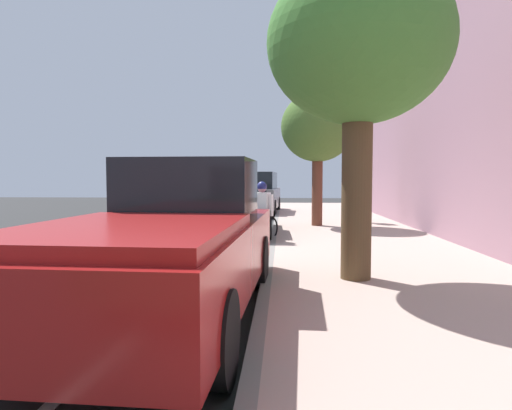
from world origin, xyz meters
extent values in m
plane|color=#2A2A2A|center=(0.00, 0.00, 0.00)|extent=(54.81, 54.81, 0.00)
cube|color=#B79E91|center=(3.98, 0.00, 0.07)|extent=(4.26, 34.26, 0.14)
cube|color=gray|center=(1.78, 0.00, 0.07)|extent=(0.16, 34.26, 0.14)
cube|color=white|center=(-3.12, -3.43, 0.00)|extent=(0.14, 2.20, 0.01)
cube|color=white|center=(-3.12, 0.77, 0.00)|extent=(0.14, 2.20, 0.01)
cube|color=white|center=(-3.12, 4.97, 0.00)|extent=(0.14, 2.20, 0.01)
cube|color=white|center=(-3.12, 9.17, 0.00)|extent=(0.14, 2.20, 0.01)
cube|color=white|center=(-3.12, 13.37, 0.00)|extent=(0.14, 2.20, 0.01)
cube|color=white|center=(0.31, 0.00, 0.00)|extent=(0.12, 34.26, 0.01)
cube|color=gray|center=(6.36, 0.00, 3.12)|extent=(0.50, 34.26, 6.24)
cube|color=maroon|center=(0.70, -6.19, 0.75)|extent=(2.19, 5.38, 0.80)
cube|color=black|center=(0.74, -5.27, 1.55)|extent=(1.79, 1.58, 0.80)
cube|color=maroon|center=(0.64, -7.38, 1.21)|extent=(1.98, 2.73, 0.12)
cylinder|color=black|center=(1.67, -4.59, 0.40)|extent=(0.26, 0.81, 0.80)
cylinder|color=black|center=(-0.13, -4.51, 0.40)|extent=(0.26, 0.81, 0.80)
cylinder|color=black|center=(1.52, -7.87, 0.40)|extent=(0.26, 0.81, 0.80)
cylinder|color=black|center=(-0.28, -7.79, 0.40)|extent=(0.26, 0.81, 0.80)
cube|color=black|center=(0.78, 1.34, 0.60)|extent=(1.89, 4.45, 0.64)
cube|color=black|center=(0.78, 1.34, 1.22)|extent=(1.61, 2.14, 0.60)
cylinder|color=black|center=(1.55, 2.72, 0.33)|extent=(0.24, 0.67, 0.66)
cylinder|color=black|center=(-0.07, 2.68, 0.33)|extent=(0.24, 0.67, 0.66)
cylinder|color=black|center=(1.63, 0.00, 0.33)|extent=(0.24, 0.67, 0.66)
cylinder|color=black|center=(0.01, -0.05, 0.33)|extent=(0.24, 0.67, 0.66)
cube|color=slate|center=(0.82, 9.38, 0.78)|extent=(2.15, 4.79, 0.90)
cube|color=black|center=(0.82, 9.38, 1.61)|extent=(1.83, 3.18, 0.76)
cylinder|color=black|center=(1.77, 10.79, 0.38)|extent=(0.26, 0.77, 0.76)
cylinder|color=black|center=(0.02, 10.88, 0.38)|extent=(0.26, 0.77, 0.76)
cylinder|color=black|center=(1.61, 7.88, 0.38)|extent=(0.26, 0.77, 0.76)
cylinder|color=black|center=(-0.13, 7.97, 0.38)|extent=(0.26, 0.77, 0.76)
torus|color=black|center=(0.96, -0.39, 0.36)|extent=(0.50, 0.56, 0.71)
torus|color=black|center=(1.65, 0.39, 0.36)|extent=(0.50, 0.56, 0.71)
cylinder|color=#A51414|center=(1.22, -0.10, 0.44)|extent=(0.46, 0.51, 0.53)
cylinder|color=#A51414|center=(1.46, 0.18, 0.44)|extent=(0.12, 0.13, 0.49)
cylinder|color=#A51414|center=(1.26, -0.06, 0.68)|extent=(0.51, 0.57, 0.05)
cylinder|color=#A51414|center=(1.54, 0.26, 0.28)|extent=(0.26, 0.29, 0.19)
cylinder|color=#A51414|center=(1.57, 0.30, 0.51)|extent=(0.20, 0.22, 0.34)
cylinder|color=#A51414|center=(0.99, -0.36, 0.52)|extent=(0.10, 0.11, 0.35)
cube|color=black|center=(1.50, 0.21, 0.71)|extent=(0.23, 0.25, 0.05)
cylinder|color=black|center=(1.01, -0.33, 0.75)|extent=(0.36, 0.33, 0.03)
cylinder|color=#C6B284|center=(1.42, -0.41, 0.39)|extent=(0.15, 0.15, 0.79)
cylinder|color=#C6B284|center=(1.60, -0.49, 0.39)|extent=(0.15, 0.15, 0.79)
cube|color=white|center=(1.51, -0.45, 1.06)|extent=(0.44, 0.37, 0.56)
cylinder|color=white|center=(1.27, -0.34, 1.03)|extent=(0.10, 0.10, 0.53)
cylinder|color=white|center=(1.74, -0.56, 1.03)|extent=(0.10, 0.10, 0.53)
sphere|color=#9F6873|center=(1.51, -0.45, 1.45)|extent=(0.22, 0.22, 0.22)
sphere|color=navy|center=(1.51, -0.45, 1.49)|extent=(0.25, 0.25, 0.25)
cube|color=black|center=(1.59, -0.27, 1.08)|extent=(0.35, 0.29, 0.44)
cylinder|color=brown|center=(3.15, -4.49, 1.55)|extent=(0.46, 0.46, 2.82)
ellipsoid|color=#468536|center=(3.15, -4.49, 3.72)|extent=(2.77, 2.77, 2.44)
cylinder|color=brown|center=(3.15, 3.30, 1.43)|extent=(0.35, 0.35, 2.58)
ellipsoid|color=#4C6E2D|center=(3.15, 3.30, 3.38)|extent=(2.40, 2.40, 2.28)
cylinder|color=black|center=(4.93, 4.41, 0.58)|extent=(0.15, 0.15, 0.88)
cylinder|color=black|center=(4.85, 4.23, 0.58)|extent=(0.15, 0.15, 0.88)
cube|color=#264C26|center=(4.89, 4.32, 1.34)|extent=(0.37, 0.44, 0.62)
cylinder|color=#264C26|center=(5.00, 4.56, 1.31)|extent=(0.10, 0.10, 0.59)
cylinder|color=#264C26|center=(4.79, 4.08, 1.31)|extent=(0.10, 0.10, 0.59)
sphere|color=#B36B73|center=(4.89, 4.32, 1.77)|extent=(0.25, 0.25, 0.25)
camera|label=1|loc=(2.02, -11.31, 1.68)|focal=30.97mm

